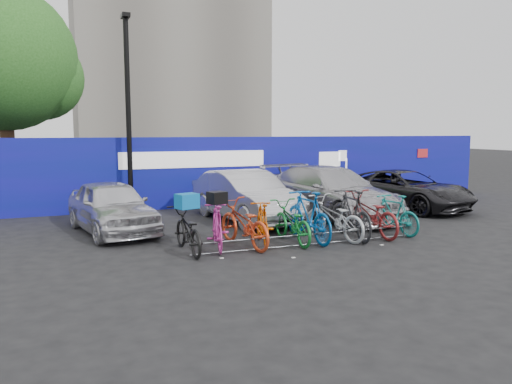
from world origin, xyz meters
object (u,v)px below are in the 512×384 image
bike_rack (310,239)px  tree (10,63)px  car_1 (246,196)px  bike_3 (263,224)px  bike_5 (308,216)px  car_3 (405,190)px  bike_1 (217,227)px  lamppost (128,109)px  bike_0 (187,231)px  bike_4 (291,222)px  car_2 (330,192)px  bike_9 (394,214)px  bike_2 (243,223)px  bike_6 (334,218)px  car_0 (112,206)px  bike_8 (370,214)px  bike_7 (352,214)px

bike_rack → tree: bearing=122.4°
bike_rack → car_1: (-0.27, 3.49, 0.57)m
bike_rack → bike_3: 1.14m
bike_3 → bike_5: 1.15m
car_3 → bike_1: 8.17m
lamppost → bike_0: (0.46, -5.57, -2.79)m
tree → bike_4: 12.94m
car_2 → bike_5: 3.57m
bike_5 → bike_9: 2.42m
car_1 → car_3: size_ratio=0.95×
bike_1 → bike_4: bike_1 is taller
bike_0 → bike_2: 1.31m
car_1 → bike_5: (0.46, -3.03, -0.12)m
bike_5 → bike_6: size_ratio=1.02×
tree → bike_rack: 13.55m
tree → car_2: (9.15, -7.39, -4.31)m
bike_4 → bike_5: 0.46m
bike_0 → bike_9: (5.35, 0.02, 0.03)m
bike_2 → bike_3: 0.48m
car_2 → bike_9: bearing=-95.3°
lamppost → car_1: (2.93, -2.51, -2.54)m
bike_5 → bike_3: bearing=-6.4°
car_0 → bike_4: size_ratio=2.11×
tree → car_1: tree is taller
bike_rack → bike_0: bike_0 is taller
bike_1 → bike_4: 1.80m
bike_rack → bike_0: size_ratio=3.04×
bike_2 → car_3: bearing=-166.1°
car_2 → bike_6: 3.19m
bike_1 → bike_3: 1.10m
bike_rack → bike_2: bearing=160.6°
car_0 → bike_8: 6.59m
bike_2 → bike_3: (0.48, 0.02, -0.04)m
lamppost → car_0: (-0.84, -2.73, -2.60)m
car_2 → bike_7: size_ratio=2.60×
car_1 → bike_0: size_ratio=2.41×
lamppost → bike_8: bearing=-47.2°
lamppost → bike_rack: bearing=-61.9°
tree → car_2: bearing=-38.9°
bike_0 → bike_3: bike_3 is taller
lamppost → bike_7: lamppost is taller
bike_6 → bike_9: bearing=167.2°
car_2 → car_3: bearing=-2.1°
bike_0 → bike_6: (3.62, 0.03, 0.04)m
tree → lamppost: (3.57, -4.66, -1.80)m
bike_6 → bike_7: bearing=154.8°
tree → bike_4: bearing=-57.4°
bike_0 → bike_6: 3.62m
tree → bike_8: tree is taller
car_0 → bike_8: bearing=-36.3°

